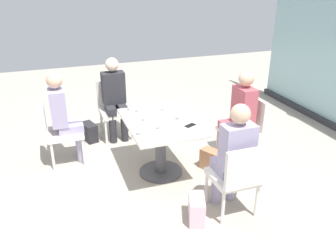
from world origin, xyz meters
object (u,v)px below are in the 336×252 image
Objects in this scene: wine_glass_4 at (138,103)px; person_front_left at (64,114)px; person_far_right at (234,153)px; person_side_end at (115,95)px; wine_glass_0 at (130,101)px; cell_phone_on_table at (190,125)px; chair_near_window at (245,125)px; wine_glass_3 at (144,111)px; chair_front_left at (57,129)px; handbag_0 at (212,160)px; dining_table_main at (160,136)px; coffee_cup at (150,122)px; wine_glass_6 at (140,125)px; handbag_2 at (89,132)px; chair_far_right at (238,175)px; wine_glass_5 at (164,102)px; wine_glass_2 at (160,119)px; wine_glass_1 at (179,110)px; chair_side_end at (114,105)px; person_near_window at (239,112)px; handbag_1 at (197,209)px.

person_front_left is at bearing -110.41° from wine_glass_4.
person_side_end is (-2.23, -0.80, 0.00)m from person_far_right.
wine_glass_0 reaches higher than cell_phone_on_table.
person_far_right reaches higher than chair_near_window.
chair_front_left is at bearing -122.66° from wine_glass_3.
chair_front_left is 2.90× the size of handbag_0.
coffee_cup reaches higher than dining_table_main.
wine_glass_6 is at bearing -13.09° from wine_glass_4.
wine_glass_0 is 2.06× the size of coffee_cup.
person_side_end is 1.62m from cell_phone_on_table.
handbag_0 is at bearing 28.07° from handbag_2.
cell_phone_on_table is at bearing 49.89° from dining_table_main.
wine_glass_5 reaches higher than chair_far_right.
chair_near_window is 2.44m from person_front_left.
wine_glass_2 and wine_glass_4 have the same top height.
person_far_right is 0.95m from wine_glass_2.
wine_glass_5 is at bearing 125.68° from wine_glass_3.
person_side_end reaches higher than wine_glass_1.
cell_phone_on_table is at bearing 17.92° from handbag_2.
wine_glass_5 reaches higher than handbag_0.
chair_side_end is at bearing -161.17° from person_far_right.
person_near_window is 1.00× the size of person_side_end.
person_side_end reaches higher than wine_glass_4.
chair_near_window is (0.00, 1.22, -0.03)m from dining_table_main.
wine_glass_4 is (-0.38, -0.18, 0.33)m from dining_table_main.
wine_glass_1 is 1.28× the size of cell_phone_on_table.
wine_glass_4 is at bearing -105.35° from chair_near_window.
wine_glass_4 is 0.71m from wine_glass_6.
person_front_left is 6.81× the size of wine_glass_2.
wine_glass_1 is 0.35m from wine_glass_5.
person_front_left reaches higher than handbag_2.
wine_glass_2 is 1.10m from handbag_1.
handbag_2 is at bearing 146.22° from person_front_left.
person_side_end reaches higher than wine_glass_2.
chair_far_right is 6.04× the size of cell_phone_on_table.
person_far_right is 2.37m from person_side_end.
cell_phone_on_table reaches higher than handbag_2.
wine_glass_1 reaches higher than chair_side_end.
wine_glass_1 is 0.62× the size of handbag_2.
person_front_left is at bearing 90.00° from chair_front_left.
wine_glass_1 is 0.62× the size of handbag_0.
person_front_left is at bearing -125.63° from wine_glass_3.
chair_far_right is 4.70× the size of wine_glass_4.
chair_far_right is 1.28m from person_near_window.
person_far_right is at bearing -32.59° from person_near_window.
chair_front_left is (-0.73, -1.22, -0.03)m from dining_table_main.
person_near_window is at bearing 100.94° from wine_glass_2.
chair_side_end is 1.49m from coffee_cup.
person_far_right is at bearing 25.76° from wine_glass_4.
person_near_window is 1.59m from handbag_1.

